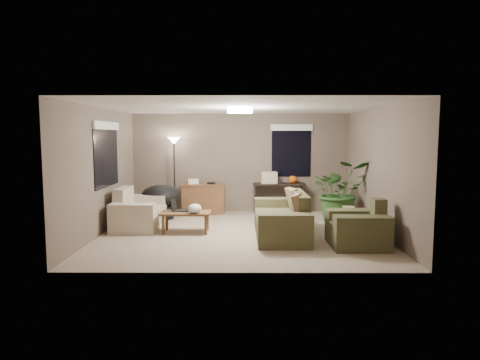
{
  "coord_description": "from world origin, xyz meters",
  "views": [
    {
      "loc": [
        0.04,
        -8.43,
        1.96
      ],
      "look_at": [
        0.0,
        0.2,
        1.05
      ],
      "focal_mm": 32.0,
      "sensor_mm": 36.0,
      "label": 1
    }
  ],
  "objects_px": {
    "papasan_chair": "(161,199)",
    "desk": "(203,199)",
    "floor_lamp": "(174,150)",
    "cat_scratching_post": "(349,220)",
    "main_sofa": "(283,221)",
    "houseplant": "(340,198)",
    "armchair": "(358,230)",
    "loveseat": "(138,213)",
    "coffee_table": "(186,215)",
    "console_table": "(279,196)"
  },
  "relations": [
    {
      "from": "main_sofa",
      "to": "armchair",
      "type": "distance_m",
      "value": 1.49
    },
    {
      "from": "coffee_table",
      "to": "console_table",
      "type": "xyz_separation_m",
      "value": [
        2.06,
        2.21,
        0.08
      ]
    },
    {
      "from": "armchair",
      "to": "houseplant",
      "type": "xyz_separation_m",
      "value": [
        0.16,
        2.15,
        0.25
      ]
    },
    {
      "from": "main_sofa",
      "to": "armchair",
      "type": "xyz_separation_m",
      "value": [
        1.26,
        -0.81,
        0.0
      ]
    },
    {
      "from": "main_sofa",
      "to": "coffee_table",
      "type": "bearing_deg",
      "value": 172.41
    },
    {
      "from": "main_sofa",
      "to": "floor_lamp",
      "type": "relative_size",
      "value": 1.15
    },
    {
      "from": "desk",
      "to": "papasan_chair",
      "type": "relative_size",
      "value": 1.0
    },
    {
      "from": "coffee_table",
      "to": "papasan_chair",
      "type": "relative_size",
      "value": 0.91
    },
    {
      "from": "houseplant",
      "to": "armchair",
      "type": "bearing_deg",
      "value": -94.29
    },
    {
      "from": "console_table",
      "to": "coffee_table",
      "type": "bearing_deg",
      "value": -133.02
    },
    {
      "from": "armchair",
      "to": "coffee_table",
      "type": "bearing_deg",
      "value": 161.51
    },
    {
      "from": "houseplant",
      "to": "papasan_chair",
      "type": "bearing_deg",
      "value": 175.12
    },
    {
      "from": "coffee_table",
      "to": "desk",
      "type": "bearing_deg",
      "value": 85.33
    },
    {
      "from": "loveseat",
      "to": "armchair",
      "type": "height_order",
      "value": "same"
    },
    {
      "from": "desk",
      "to": "console_table",
      "type": "relative_size",
      "value": 0.85
    },
    {
      "from": "floor_lamp",
      "to": "armchair",
      "type": "bearing_deg",
      "value": -40.69
    },
    {
      "from": "coffee_table",
      "to": "cat_scratching_post",
      "type": "height_order",
      "value": "cat_scratching_post"
    },
    {
      "from": "main_sofa",
      "to": "floor_lamp",
      "type": "height_order",
      "value": "floor_lamp"
    },
    {
      "from": "coffee_table",
      "to": "papasan_chair",
      "type": "distance_m",
      "value": 1.64
    },
    {
      "from": "loveseat",
      "to": "desk",
      "type": "xyz_separation_m",
      "value": [
        1.26,
        1.58,
        0.08
      ]
    },
    {
      "from": "loveseat",
      "to": "floor_lamp",
      "type": "distance_m",
      "value": 2.16
    },
    {
      "from": "main_sofa",
      "to": "coffee_table",
      "type": "distance_m",
      "value": 1.95
    },
    {
      "from": "desk",
      "to": "console_table",
      "type": "xyz_separation_m",
      "value": [
        1.89,
        0.12,
        0.06
      ]
    },
    {
      "from": "main_sofa",
      "to": "floor_lamp",
      "type": "distance_m",
      "value": 3.7
    },
    {
      "from": "loveseat",
      "to": "armchair",
      "type": "bearing_deg",
      "value": -20.29
    },
    {
      "from": "papasan_chair",
      "to": "desk",
      "type": "bearing_deg",
      "value": 34.57
    },
    {
      "from": "main_sofa",
      "to": "loveseat",
      "type": "height_order",
      "value": "same"
    },
    {
      "from": "loveseat",
      "to": "armchair",
      "type": "relative_size",
      "value": 1.6
    },
    {
      "from": "desk",
      "to": "houseplant",
      "type": "bearing_deg",
      "value": -17.53
    },
    {
      "from": "armchair",
      "to": "houseplant",
      "type": "distance_m",
      "value": 2.17
    },
    {
      "from": "desk",
      "to": "houseplant",
      "type": "height_order",
      "value": "houseplant"
    },
    {
      "from": "armchair",
      "to": "papasan_chair",
      "type": "relative_size",
      "value": 0.91
    },
    {
      "from": "armchair",
      "to": "coffee_table",
      "type": "xyz_separation_m",
      "value": [
        -3.19,
        1.07,
        0.06
      ]
    },
    {
      "from": "main_sofa",
      "to": "papasan_chair",
      "type": "bearing_deg",
      "value": 147.91
    },
    {
      "from": "floor_lamp",
      "to": "cat_scratching_post",
      "type": "bearing_deg",
      "value": -27.0
    },
    {
      "from": "main_sofa",
      "to": "desk",
      "type": "distance_m",
      "value": 2.94
    },
    {
      "from": "loveseat",
      "to": "coffee_table",
      "type": "height_order",
      "value": "loveseat"
    },
    {
      "from": "houseplant",
      "to": "floor_lamp",
      "type": "bearing_deg",
      "value": 164.72
    },
    {
      "from": "desk",
      "to": "houseplant",
      "type": "distance_m",
      "value": 3.34
    },
    {
      "from": "main_sofa",
      "to": "floor_lamp",
      "type": "xyz_separation_m",
      "value": [
        -2.49,
        2.41,
        1.3
      ]
    },
    {
      "from": "papasan_chair",
      "to": "houseplant",
      "type": "height_order",
      "value": "houseplant"
    },
    {
      "from": "loveseat",
      "to": "console_table",
      "type": "relative_size",
      "value": 1.23
    },
    {
      "from": "papasan_chair",
      "to": "cat_scratching_post",
      "type": "bearing_deg",
      "value": -17.13
    },
    {
      "from": "main_sofa",
      "to": "cat_scratching_post",
      "type": "xyz_separation_m",
      "value": [
        1.4,
        0.43,
        -0.08
      ]
    },
    {
      "from": "main_sofa",
      "to": "houseplant",
      "type": "height_order",
      "value": "houseplant"
    },
    {
      "from": "loveseat",
      "to": "floor_lamp",
      "type": "bearing_deg",
      "value": 72.18
    },
    {
      "from": "main_sofa",
      "to": "loveseat",
      "type": "distance_m",
      "value": 3.11
    },
    {
      "from": "desk",
      "to": "floor_lamp",
      "type": "xyz_separation_m",
      "value": [
        -0.73,
        0.06,
        1.22
      ]
    },
    {
      "from": "cat_scratching_post",
      "to": "console_table",
      "type": "bearing_deg",
      "value": 121.83
    },
    {
      "from": "coffee_table",
      "to": "desk",
      "type": "relative_size",
      "value": 0.91
    }
  ]
}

